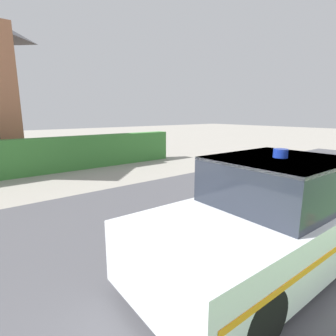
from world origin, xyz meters
TOP-DOWN VIEW (x-y plane):
  - road_strip at (0.00, 4.57)m, footprint 28.00×6.59m
  - garden_hedge at (-0.78, 11.31)m, footprint 9.47×0.52m
  - police_car at (-0.74, 2.65)m, footprint 4.26×1.85m

SIDE VIEW (x-z plane):
  - road_strip at x=0.00m, z-range 0.00..0.01m
  - garden_hedge at x=-0.78m, z-range 0.00..1.35m
  - police_car at x=-0.74m, z-range -0.12..1.63m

